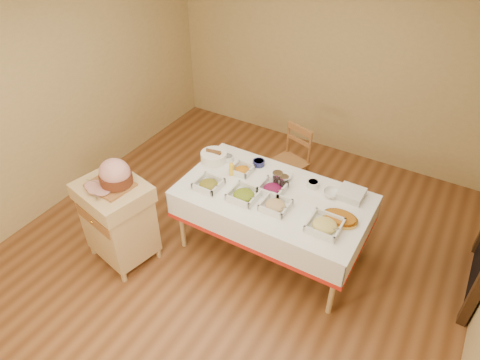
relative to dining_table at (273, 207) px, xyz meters
name	(u,v)px	position (x,y,z in m)	size (l,w,h in m)	color
room_shell	(230,153)	(-0.30, -0.30, 0.70)	(5.00, 5.00, 5.00)	brown
dining_table	(273,207)	(0.00, 0.00, 0.00)	(1.82, 1.02, 0.76)	tan
butcher_cart	(118,218)	(-1.26, -0.84, -0.08)	(0.75, 0.66, 0.92)	tan
dining_chair	(290,161)	(-0.27, 1.00, -0.15)	(0.48, 0.46, 0.87)	#9B6333
ham_on_board	(114,175)	(-1.22, -0.80, 0.44)	(0.42, 0.40, 0.28)	#9B6333
serving_dish_a	(208,184)	(-0.59, -0.23, 0.20)	(0.25, 0.24, 0.11)	silver
serving_dish_b	(244,195)	(-0.22, -0.19, 0.20)	(0.27, 0.27, 0.11)	silver
serving_dish_c	(275,205)	(0.10, -0.17, 0.19)	(0.25, 0.25, 0.10)	silver
serving_dish_d	(325,225)	(0.59, -0.19, 0.20)	(0.29, 0.29, 0.11)	silver
serving_dish_e	(242,170)	(-0.44, 0.15, 0.19)	(0.21, 0.20, 0.09)	silver
serving_dish_f	(273,188)	(-0.03, 0.04, 0.20)	(0.24, 0.23, 0.11)	silver
small_bowl_left	(228,158)	(-0.67, 0.26, 0.19)	(0.12, 0.12, 0.05)	silver
small_bowl_mid	(259,163)	(-0.35, 0.35, 0.19)	(0.13, 0.13, 0.05)	#1C1E52
small_bowl_right	(313,184)	(0.28, 0.30, 0.20)	(0.12, 0.12, 0.06)	silver
bowl_white_imported	(285,176)	(-0.02, 0.29, 0.18)	(0.14, 0.14, 0.03)	silver
bowl_small_imported	(332,193)	(0.49, 0.27, 0.19)	(0.16, 0.16, 0.05)	silver
preserve_jar_left	(277,179)	(-0.04, 0.17, 0.22)	(0.10, 0.10, 0.13)	silver
preserve_jar_right	(284,182)	(0.03, 0.16, 0.22)	(0.09, 0.09, 0.12)	silver
mustard_bottle	(232,169)	(-0.51, 0.06, 0.23)	(0.05, 0.05, 0.16)	yellow
bread_basket	(214,157)	(-0.80, 0.17, 0.21)	(0.28, 0.28, 0.12)	white
plate_stack	(351,194)	(0.65, 0.34, 0.20)	(0.23, 0.23, 0.07)	silver
brass_platter	(340,218)	(0.67, -0.02, 0.18)	(0.32, 0.23, 0.04)	gold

